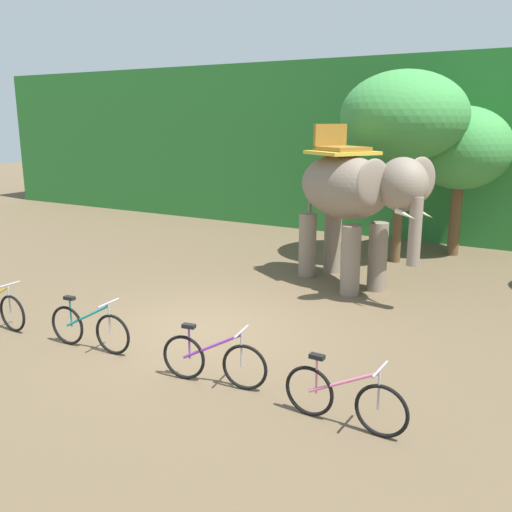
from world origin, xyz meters
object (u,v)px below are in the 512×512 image
Objects in this scene: elephant at (352,194)px; bike_purple at (213,360)px; bike_teal at (89,328)px; tree_far_right at (461,149)px; tree_right at (404,117)px; bike_pink at (344,398)px.

elephant is 6.14m from bike_purple.
bike_teal is 1.01× the size of bike_purple.
tree_far_right is at bearing 69.17° from bike_teal.
bike_purple is (2.60, -0.01, 0.00)m from bike_teal.
tree_right is 3.04× the size of bike_purple.
elephant is 6.64m from bike_pink.
bike_teal and bike_purple have the same top height.
elephant is at bearing 110.60° from bike_pink.
tree_right reaches higher than elephant.
tree_right is at bearing 89.01° from bike_purple.
tree_far_right reaches higher than bike_pink.
elephant is at bearing -107.99° from tree_far_right.
tree_right is 3.39m from elephant.
elephant is 2.37× the size of bike_purple.
bike_teal is (-3.96, -10.41, -2.69)m from tree_far_right.
tree_right is 1.21× the size of tree_far_right.
elephant is 6.60m from bike_teal.
tree_far_right reaches higher than bike_purple.
tree_far_right is at bearing 54.22° from tree_right.
bike_teal is at bearing -107.50° from tree_right.
elephant is (-1.48, -4.56, -0.87)m from tree_far_right.
bike_pink is at bearing -1.67° from bike_teal.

